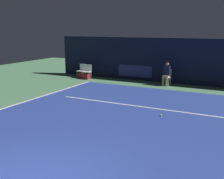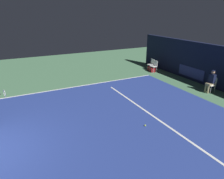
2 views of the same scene
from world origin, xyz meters
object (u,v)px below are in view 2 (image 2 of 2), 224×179
(courtside_chair_near, at_px, (151,64))
(tennis_ball, at_px, (145,125))
(courtside_chair_far, at_px, (154,65))
(equipment_bag, at_px, (151,69))
(line_judge_on_chair, at_px, (211,81))

(courtside_chair_near, bearing_deg, tennis_ball, -38.23)
(courtside_chair_far, distance_m, equipment_bag, 0.41)
(courtside_chair_far, relative_size, tennis_ball, 12.94)
(tennis_ball, height_order, equipment_bag, equipment_bag)
(tennis_ball, bearing_deg, line_judge_on_chair, 104.96)
(courtside_chair_far, height_order, tennis_ball, courtside_chair_far)
(line_judge_on_chair, xyz_separation_m, courtside_chair_near, (-5.60, -0.06, -0.18))
(courtside_chair_near, relative_size, courtside_chair_far, 1.00)
(tennis_ball, bearing_deg, equipment_bag, 141.55)
(courtside_chair_near, relative_size, equipment_bag, 1.05)
(line_judge_on_chair, distance_m, courtside_chair_far, 5.06)
(courtside_chair_far, xyz_separation_m, equipment_bag, (-0.19, -0.10, -0.34))
(courtside_chair_far, xyz_separation_m, tennis_ball, (6.57, -5.47, -0.46))
(courtside_chair_near, height_order, tennis_ball, courtside_chair_near)
(equipment_bag, bearing_deg, courtside_chair_near, 161.02)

